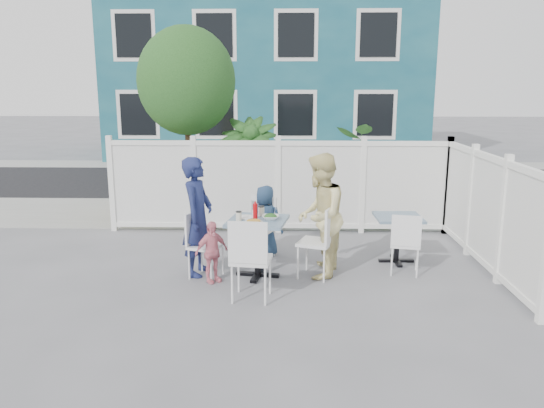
{
  "coord_description": "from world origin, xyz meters",
  "views": [
    {
      "loc": [
        0.26,
        -6.59,
        2.49
      ],
      "look_at": [
        0.05,
        0.57,
        0.91
      ],
      "focal_mm": 35.0,
      "sensor_mm": 36.0,
      "label": 1
    }
  ],
  "objects_px": {
    "chair_near": "(250,254)",
    "toddler": "(212,252)",
    "man": "(198,217)",
    "utility_cabinet": "(154,178)",
    "main_table": "(258,232)",
    "boy": "(265,221)",
    "chair_back": "(261,223)",
    "chair_left": "(200,239)",
    "woman": "(320,216)",
    "chair_right": "(322,236)",
    "spare_table": "(398,227)"
  },
  "relations": [
    {
      "from": "spare_table",
      "to": "man",
      "type": "bearing_deg",
      "value": -168.39
    },
    {
      "from": "spare_table",
      "to": "chair_left",
      "type": "relative_size",
      "value": 0.78
    },
    {
      "from": "chair_near",
      "to": "toddler",
      "type": "height_order",
      "value": "chair_near"
    },
    {
      "from": "chair_back",
      "to": "toddler",
      "type": "bearing_deg",
      "value": 83.34
    },
    {
      "from": "boy",
      "to": "main_table",
      "type": "bearing_deg",
      "value": 101.58
    },
    {
      "from": "man",
      "to": "main_table",
      "type": "bearing_deg",
      "value": -85.24
    },
    {
      "from": "spare_table",
      "to": "toddler",
      "type": "relative_size",
      "value": 0.84
    },
    {
      "from": "chair_near",
      "to": "woman",
      "type": "xyz_separation_m",
      "value": [
        0.86,
        0.92,
        0.24
      ]
    },
    {
      "from": "chair_near",
      "to": "toddler",
      "type": "distance_m",
      "value": 0.85
    },
    {
      "from": "chair_near",
      "to": "woman",
      "type": "height_order",
      "value": "woman"
    },
    {
      "from": "main_table",
      "to": "toddler",
      "type": "bearing_deg",
      "value": -158.02
    },
    {
      "from": "chair_left",
      "to": "chair_back",
      "type": "distance_m",
      "value": 1.16
    },
    {
      "from": "utility_cabinet",
      "to": "woman",
      "type": "distance_m",
      "value": 4.92
    },
    {
      "from": "utility_cabinet",
      "to": "chair_back",
      "type": "xyz_separation_m",
      "value": [
        2.33,
        -2.99,
        -0.16
      ]
    },
    {
      "from": "spare_table",
      "to": "chair_right",
      "type": "bearing_deg",
      "value": -149.49
    },
    {
      "from": "toddler",
      "to": "chair_back",
      "type": "bearing_deg",
      "value": 22.59
    },
    {
      "from": "chair_left",
      "to": "chair_right",
      "type": "bearing_deg",
      "value": 109.81
    },
    {
      "from": "main_table",
      "to": "toddler",
      "type": "xyz_separation_m",
      "value": [
        -0.58,
        -0.24,
        -0.2
      ]
    },
    {
      "from": "man",
      "to": "chair_left",
      "type": "bearing_deg",
      "value": -144.68
    },
    {
      "from": "chair_back",
      "to": "man",
      "type": "bearing_deg",
      "value": 65.44
    },
    {
      "from": "chair_back",
      "to": "chair_near",
      "type": "distance_m",
      "value": 1.72
    },
    {
      "from": "chair_left",
      "to": "chair_right",
      "type": "relative_size",
      "value": 0.91
    },
    {
      "from": "boy",
      "to": "chair_near",
      "type": "bearing_deg",
      "value": 102.12
    },
    {
      "from": "utility_cabinet",
      "to": "chair_left",
      "type": "height_order",
      "value": "utility_cabinet"
    },
    {
      "from": "boy",
      "to": "toddler",
      "type": "xyz_separation_m",
      "value": [
        -0.65,
        -1.15,
        -0.13
      ]
    },
    {
      "from": "chair_near",
      "to": "boy",
      "type": "height_order",
      "value": "boy"
    },
    {
      "from": "main_table",
      "to": "toddler",
      "type": "relative_size",
      "value": 1.04
    },
    {
      "from": "spare_table",
      "to": "boy",
      "type": "xyz_separation_m",
      "value": [
        -1.92,
        0.26,
        0.01
      ]
    },
    {
      "from": "spare_table",
      "to": "toddler",
      "type": "xyz_separation_m",
      "value": [
        -2.56,
        -0.88,
        -0.12
      ]
    },
    {
      "from": "chair_back",
      "to": "man",
      "type": "relative_size",
      "value": 0.56
    },
    {
      "from": "chair_left",
      "to": "chair_right",
      "type": "xyz_separation_m",
      "value": [
        1.61,
        0.0,
        0.05
      ]
    },
    {
      "from": "toddler",
      "to": "chair_right",
      "type": "bearing_deg",
      "value": -30.34
    },
    {
      "from": "woman",
      "to": "chair_right",
      "type": "bearing_deg",
      "value": 30.99
    },
    {
      "from": "chair_back",
      "to": "spare_table",
      "type": "bearing_deg",
      "value": -163.88
    },
    {
      "from": "chair_left",
      "to": "boy",
      "type": "height_order",
      "value": "boy"
    },
    {
      "from": "man",
      "to": "toddler",
      "type": "relative_size",
      "value": 1.96
    },
    {
      "from": "utility_cabinet",
      "to": "chair_back",
      "type": "height_order",
      "value": "utility_cabinet"
    },
    {
      "from": "spare_table",
      "to": "utility_cabinet",
      "type": "bearing_deg",
      "value": 143.54
    },
    {
      "from": "spare_table",
      "to": "chair_back",
      "type": "height_order",
      "value": "chair_back"
    },
    {
      "from": "utility_cabinet",
      "to": "main_table",
      "type": "relative_size",
      "value": 1.6
    },
    {
      "from": "utility_cabinet",
      "to": "boy",
      "type": "bearing_deg",
      "value": -49.42
    },
    {
      "from": "chair_back",
      "to": "boy",
      "type": "height_order",
      "value": "boy"
    },
    {
      "from": "main_table",
      "to": "chair_near",
      "type": "relative_size",
      "value": 0.85
    },
    {
      "from": "chair_right",
      "to": "chair_near",
      "type": "relative_size",
      "value": 0.96
    },
    {
      "from": "spare_table",
      "to": "chair_back",
      "type": "distance_m",
      "value": 1.99
    },
    {
      "from": "chair_back",
      "to": "man",
      "type": "height_order",
      "value": "man"
    },
    {
      "from": "chair_right",
      "to": "boy",
      "type": "xyz_separation_m",
      "value": [
        -0.78,
        0.93,
        -0.03
      ]
    },
    {
      "from": "spare_table",
      "to": "chair_near",
      "type": "distance_m",
      "value": 2.53
    },
    {
      "from": "chair_right",
      "to": "boy",
      "type": "height_order",
      "value": "boy"
    },
    {
      "from": "main_table",
      "to": "chair_right",
      "type": "relative_size",
      "value": 0.88
    }
  ]
}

